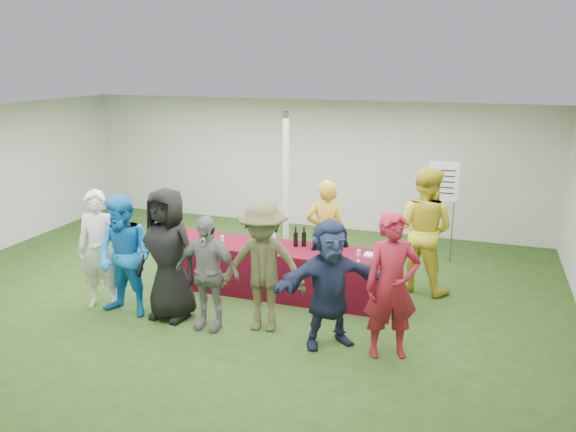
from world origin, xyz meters
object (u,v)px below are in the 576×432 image
(serving_table, at_px, (276,270))
(customer_3, at_px, (207,273))
(dump_bucket, at_px, (382,258))
(staff_back, at_px, (424,230))
(wine_list_sign, at_px, (443,189))
(customer_1, at_px, (125,257))
(customer_5, at_px, (330,284))
(customer_6, at_px, (392,286))
(staff_pourer, at_px, (326,234))
(customer_2, at_px, (168,254))
(customer_0, at_px, (99,250))
(customer_4, at_px, (263,267))

(serving_table, bearing_deg, customer_3, -108.33)
(dump_bucket, relative_size, staff_back, 0.12)
(dump_bucket, xyz_separation_m, wine_list_sign, (0.61, 2.52, 0.48))
(customer_1, relative_size, customer_5, 1.05)
(customer_1, relative_size, customer_6, 0.96)
(dump_bucket, bearing_deg, staff_pourer, 143.75)
(serving_table, bearing_deg, customer_2, -130.64)
(customer_2, bearing_deg, staff_back, 38.53)
(dump_bucket, bearing_deg, customer_0, -164.85)
(serving_table, relative_size, customer_4, 2.03)
(serving_table, height_order, dump_bucket, dump_bucket)
(staff_pourer, xyz_separation_m, customer_1, (-2.35, -1.93, -0.00))
(serving_table, bearing_deg, customer_1, -140.57)
(customer_0, bearing_deg, customer_3, -19.09)
(staff_back, relative_size, customer_3, 1.26)
(staff_pourer, xyz_separation_m, customer_2, (-1.74, -1.80, 0.06))
(staff_back, height_order, customer_6, staff_back)
(staff_back, distance_m, customer_3, 3.40)
(serving_table, xyz_separation_m, wine_list_sign, (2.27, 2.30, 0.94))
(customer_0, distance_m, customer_2, 1.13)
(staff_pourer, height_order, customer_1, same)
(customer_5, bearing_deg, staff_back, 32.11)
(customer_2, bearing_deg, customer_3, -4.56)
(serving_table, height_order, customer_5, customer_5)
(customer_1, bearing_deg, customer_2, 15.39)
(customer_0, height_order, customer_2, customer_2)
(dump_bucket, height_order, customer_0, customer_0)
(dump_bucket, height_order, wine_list_sign, wine_list_sign)
(customer_5, xyz_separation_m, customer_6, (0.76, -0.02, 0.08))
(dump_bucket, xyz_separation_m, customer_5, (-0.46, -1.10, -0.02))
(serving_table, bearing_deg, staff_pourer, 39.31)
(staff_pourer, height_order, customer_5, staff_pourer)
(wine_list_sign, xyz_separation_m, customer_3, (-2.73, -3.68, -0.53))
(customer_4, xyz_separation_m, customer_6, (1.70, -0.15, 0.02))
(customer_1, bearing_deg, customer_4, 9.67)
(staff_back, relative_size, customer_5, 1.19)
(customer_2, distance_m, customer_3, 0.66)
(dump_bucket, height_order, customer_6, customer_6)
(customer_2, bearing_deg, customer_6, 3.58)
(serving_table, xyz_separation_m, customer_4, (0.26, -1.19, 0.51))
(serving_table, bearing_deg, customer_4, -77.56)
(customer_1, height_order, customer_4, customer_4)
(customer_0, distance_m, customer_1, 0.53)
(customer_6, bearing_deg, customer_5, 156.73)
(serving_table, height_order, customer_3, customer_3)
(staff_pourer, height_order, customer_3, staff_pourer)
(wine_list_sign, height_order, staff_pourer, wine_list_sign)
(wine_list_sign, bearing_deg, customer_2, -133.25)
(customer_1, height_order, customer_2, customer_2)
(staff_back, xyz_separation_m, customer_2, (-3.20, -2.13, -0.05))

